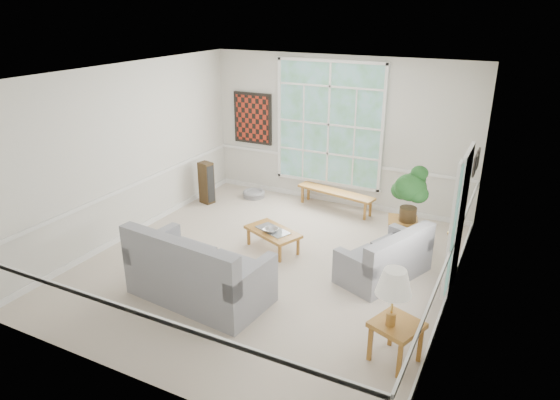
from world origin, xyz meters
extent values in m
cube|color=#BCAD9C|center=(0.00, 0.00, -0.01)|extent=(5.50, 6.00, 0.01)
cube|color=white|center=(0.00, 0.00, 3.00)|extent=(5.50, 6.00, 0.02)
cube|color=silver|center=(0.00, 3.00, 1.50)|extent=(5.50, 0.02, 3.00)
cube|color=silver|center=(0.00, -3.00, 1.50)|extent=(5.50, 0.02, 3.00)
cube|color=silver|center=(-2.75, 0.00, 1.50)|extent=(0.02, 6.00, 3.00)
cube|color=silver|center=(2.75, 0.00, 1.50)|extent=(0.02, 6.00, 3.00)
cube|color=white|center=(-0.20, 2.96, 1.65)|extent=(2.30, 0.08, 2.40)
cube|color=white|center=(2.71, 0.60, 1.05)|extent=(0.08, 0.90, 2.10)
cube|color=white|center=(2.71, -0.03, 1.15)|extent=(0.08, 0.26, 1.90)
cube|color=#591A10|center=(-1.95, 2.95, 1.60)|extent=(0.90, 0.06, 1.10)
cube|color=black|center=(2.71, 1.75, 1.55)|extent=(0.04, 0.26, 0.32)
cube|color=black|center=(2.71, 2.15, 1.55)|extent=(0.04, 0.26, 0.32)
cube|color=gray|center=(1.74, 0.45, 0.39)|extent=(1.26, 1.64, 0.79)
cube|color=gray|center=(-0.41, -1.28, 0.53)|extent=(2.05, 1.20, 1.06)
cube|color=#9B6528|center=(-0.18, 0.48, 0.18)|extent=(1.08, 0.85, 0.36)
imported|color=#97989D|center=(-0.18, 0.41, 0.39)|extent=(0.32, 0.32, 0.07)
cube|color=#9B6528|center=(0.13, 2.63, 0.19)|extent=(1.69, 0.63, 0.39)
cube|color=#9B6528|center=(1.73, 1.60, 0.25)|extent=(0.60, 0.60, 0.49)
cube|color=#9B6528|center=(2.40, -1.39, 0.26)|extent=(0.65, 0.65, 0.52)
cylinder|color=gray|center=(-1.68, 2.48, 0.07)|extent=(0.60, 0.60, 0.14)
cube|color=#372613|center=(-2.40, 1.76, 0.44)|extent=(0.32, 0.28, 0.88)
ellipsoid|color=black|center=(1.85, 0.96, 0.47)|extent=(0.37, 0.34, 0.14)
camera|label=1|loc=(3.35, -6.24, 3.90)|focal=32.00mm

